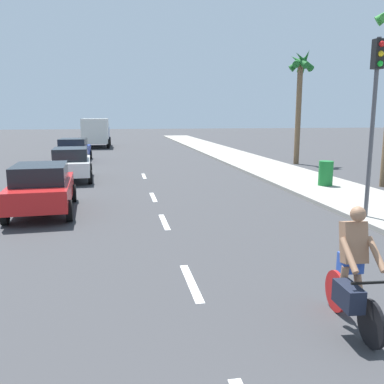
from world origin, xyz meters
name	(u,v)px	position (x,y,z in m)	size (l,w,h in m)	color
ground_plane	(145,179)	(0.00, 20.00, 0.00)	(160.00, 160.00, 0.00)	#38383A
sidewalk_strip	(270,169)	(7.30, 22.00, 0.07)	(3.60, 80.00, 0.14)	#9E998E
lane_stripe_2	(191,282)	(0.00, 6.80, 0.00)	(0.16, 1.80, 0.01)	white
lane_stripe_3	(164,222)	(0.00, 11.35, 0.00)	(0.16, 1.80, 0.01)	white
lane_stripe_4	(153,197)	(0.00, 15.15, 0.00)	(0.16, 1.80, 0.01)	white
lane_stripe_5	(144,176)	(0.00, 20.87, 0.00)	(0.16, 1.80, 0.01)	white
cyclist	(352,275)	(1.98, 4.73, 0.83)	(0.63, 1.71, 1.82)	black
parked_car_red	(42,187)	(-3.71, 13.25, 0.84)	(2.16, 4.32, 1.57)	red
parked_car_white	(71,163)	(-3.51, 20.08, 0.84)	(2.12, 4.25, 1.57)	white
parked_car_blue	(74,149)	(-4.23, 28.63, 0.84)	(2.15, 4.60, 1.57)	#1E389E
delivery_truck	(96,132)	(-3.37, 41.76, 1.50)	(2.72, 6.26, 2.80)	#23478C
palm_tree_far	(300,79)	(10.09, 24.68, 5.35)	(1.69, 1.74, 7.17)	brown
traffic_signal	(375,96)	(5.90, 10.44, 3.61)	(0.28, 0.33, 5.20)	#4C4C51
trash_bin_far	(326,173)	(7.41, 15.77, 0.66)	(0.60, 0.60, 1.04)	#19722D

